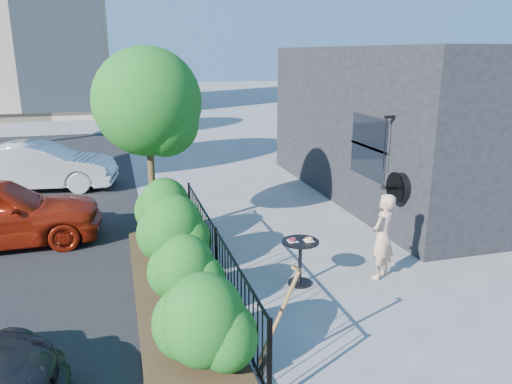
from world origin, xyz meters
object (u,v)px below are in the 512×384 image
object	(u,v)px
cafe_table	(300,254)
woman	(383,236)
car_silver	(40,166)
patio_tree	(151,109)
shovel	(276,328)

from	to	relation	value
cafe_table	woman	bearing A→B (deg)	-5.00
cafe_table	woman	xyz separation A→B (m)	(1.48, -0.13, 0.22)
cafe_table	car_silver	distance (m)	9.32
patio_tree	shovel	size ratio (longest dim) A/B	2.71
patio_tree	shovel	world-z (taller)	patio_tree
cafe_table	car_silver	world-z (taller)	car_silver
patio_tree	cafe_table	size ratio (longest dim) A/B	4.67
woman	shovel	size ratio (longest dim) A/B	1.06
shovel	car_silver	world-z (taller)	shovel
woman	car_silver	world-z (taller)	woman
patio_tree	car_silver	xyz separation A→B (m)	(-2.90, 4.88, -2.07)
car_silver	patio_tree	bearing A→B (deg)	-140.12
car_silver	shovel	bearing A→B (deg)	-149.80
cafe_table	car_silver	size ratio (longest dim) A/B	0.20
shovel	cafe_table	bearing A→B (deg)	62.60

